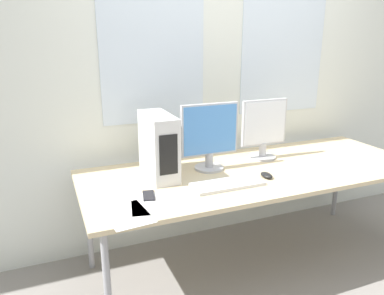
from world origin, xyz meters
TOP-DOWN VIEW (x-y plane):
  - wall_back at (0.00, 1.05)m, footprint 8.00×0.07m
  - desk at (0.00, 0.46)m, footprint 2.38×0.92m
  - pc_tower at (-0.66, 0.59)m, footprint 0.16×0.40m
  - monitor_main at (-0.30, 0.59)m, footprint 0.41×0.20m
  - monitor_right_near at (0.17, 0.66)m, footprint 0.36×0.20m
  - keyboard at (-0.32, 0.27)m, footprint 0.45×0.17m
  - mouse at (-0.02, 0.30)m, footprint 0.06×0.11m
  - cell_phone at (-0.81, 0.30)m, footprint 0.09×0.15m
  - paper_sheet_left at (-0.98, 0.12)m, footprint 0.24×0.32m
  - paper_sheet_front at (-0.83, 0.21)m, footprint 0.27×0.33m

SIDE VIEW (x-z plane):
  - desk at x=0.00m, z-range 0.33..1.06m
  - paper_sheet_left at x=-0.98m, z-range 0.73..0.74m
  - paper_sheet_front at x=-0.83m, z-range 0.73..0.74m
  - cell_phone at x=-0.81m, z-range 0.73..0.74m
  - keyboard at x=-0.32m, z-range 0.73..0.76m
  - mouse at x=-0.02m, z-range 0.73..0.77m
  - pc_tower at x=-0.66m, z-range 0.73..1.15m
  - monitor_right_near at x=0.17m, z-range 0.74..1.18m
  - monitor_main at x=-0.30m, z-range 0.74..1.20m
  - wall_back at x=0.00m, z-range 0.00..2.70m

